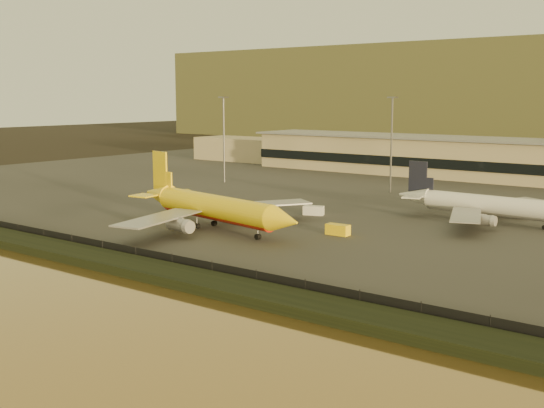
{
  "coord_description": "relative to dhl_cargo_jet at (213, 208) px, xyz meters",
  "views": [
    {
      "loc": [
        73.54,
        -82.93,
        25.67
      ],
      "look_at": [
        1.79,
        12.0,
        6.83
      ],
      "focal_mm": 45.0,
      "sensor_mm": 36.0,
      "label": 1
    }
  ],
  "objects": [
    {
      "name": "ground",
      "position": [
        13.83,
        -13.77,
        -4.37
      ],
      "size": [
        900.0,
        900.0,
        0.0
      ],
      "primitive_type": "plane",
      "color": "black",
      "rests_on": "ground"
    },
    {
      "name": "perimeter_fence",
      "position": [
        13.83,
        -26.77,
        -3.07
      ],
      "size": [
        300.0,
        0.05,
        2.2
      ],
      "primitive_type": "cube",
      "color": "black",
      "rests_on": "tarmac"
    },
    {
      "name": "terminal_building",
      "position": [
        -0.69,
        111.78,
        1.87
      ],
      "size": [
        202.0,
        25.0,
        12.6
      ],
      "color": "tan",
      "rests_on": "tarmac"
    },
    {
      "name": "tarmac",
      "position": [
        13.83,
        81.23,
        -4.27
      ],
      "size": [
        320.0,
        220.0,
        0.2
      ],
      "primitive_type": "cube",
      "color": "#2D2D2D",
      "rests_on": "ground"
    },
    {
      "name": "embankment",
      "position": [
        13.83,
        -30.77,
        -3.67
      ],
      "size": [
        320.0,
        7.0,
        1.4
      ],
      "primitive_type": "cube",
      "color": "black",
      "rests_on": "ground"
    },
    {
      "name": "dhl_cargo_jet",
      "position": [
        0.0,
        0.0,
        0.0
      ],
      "size": [
        46.65,
        45.05,
        13.98
      ],
      "rotation": [
        0.0,
        0.0,
        -0.19
      ],
      "color": "yellow",
      "rests_on": "tarmac"
    },
    {
      "name": "apron_light_masts",
      "position": [
        28.83,
        61.23,
        11.33
      ],
      "size": [
        152.2,
        12.2,
        25.4
      ],
      "color": "slate",
      "rests_on": "tarmac"
    },
    {
      "name": "gse_vehicle_yellow",
      "position": [
        22.28,
        9.71,
        -3.18
      ],
      "size": [
        4.45,
        2.07,
        1.98
      ],
      "primitive_type": "cube",
      "rotation": [
        0.0,
        0.0,
        0.02
      ],
      "color": "yellow",
      "rests_on": "tarmac"
    },
    {
      "name": "gse_vehicle_white",
      "position": [
        6.73,
        24.95,
        -3.19
      ],
      "size": [
        4.79,
        3.32,
        1.97
      ],
      "primitive_type": "cube",
      "rotation": [
        0.0,
        0.0,
        0.34
      ],
      "color": "silver",
      "rests_on": "tarmac"
    },
    {
      "name": "white_narrowbody_jet",
      "position": [
        40.03,
        38.86,
        -0.71
      ],
      "size": [
        40.38,
        39.45,
        11.61
      ],
      "rotation": [
        0.0,
        0.0,
        -0.04
      ],
      "color": "silver",
      "rests_on": "tarmac"
    }
  ]
}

